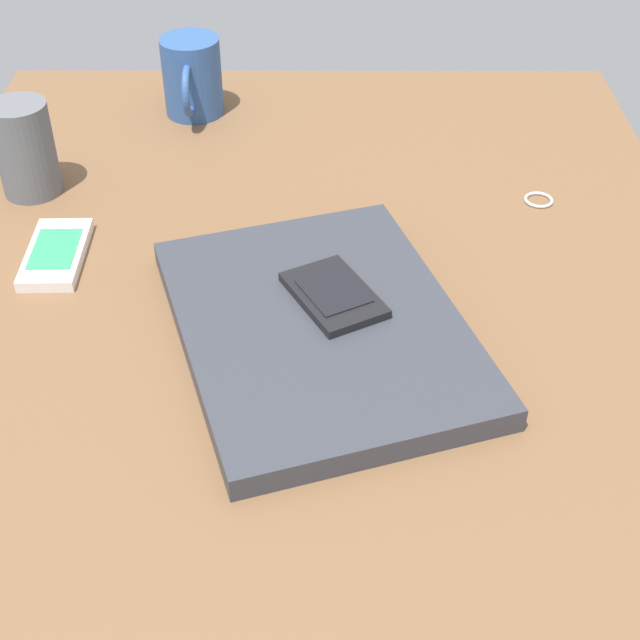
# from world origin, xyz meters

# --- Properties ---
(desk_surface) EXTENTS (1.20, 0.80, 0.03)m
(desk_surface) POSITION_xyz_m (0.00, 0.00, 0.01)
(desk_surface) COLOR brown
(desk_surface) RESTS_ON ground
(laptop_closed) EXTENTS (0.38, 0.32, 0.02)m
(laptop_closed) POSITION_xyz_m (-0.03, 0.02, 0.04)
(laptop_closed) COLOR #33353D
(laptop_closed) RESTS_ON desk_surface
(cell_phone_on_laptop) EXTENTS (0.12, 0.10, 0.01)m
(cell_phone_on_laptop) POSITION_xyz_m (-0.06, 0.03, 0.06)
(cell_phone_on_laptop) COLOR black
(cell_phone_on_laptop) RESTS_ON laptop_closed
(cell_phone_on_desk) EXTENTS (0.11, 0.06, 0.01)m
(cell_phone_on_desk) POSITION_xyz_m (-0.15, -0.24, 0.04)
(cell_phone_on_desk) COLOR silver
(cell_phone_on_desk) RESTS_ON desk_surface
(key_ring) EXTENTS (0.03, 0.03, 0.00)m
(key_ring) POSITION_xyz_m (-0.26, 0.25, 0.03)
(key_ring) COLOR silver
(key_ring) RESTS_ON desk_surface
(pen_cup) EXTENTS (0.06, 0.06, 0.10)m
(pen_cup) POSITION_xyz_m (-0.28, -0.30, 0.08)
(pen_cup) COLOR #595B60
(pen_cup) RESTS_ON desk_surface
(coffee_mug) EXTENTS (0.11, 0.07, 0.10)m
(coffee_mug) POSITION_xyz_m (-0.47, -0.14, 0.08)
(coffee_mug) COLOR #2D518C
(coffee_mug) RESTS_ON desk_surface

